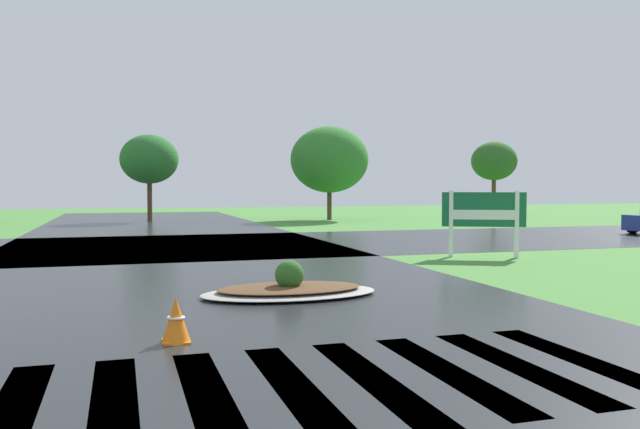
{
  "coord_description": "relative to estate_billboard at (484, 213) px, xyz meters",
  "views": [
    {
      "loc": [
        -1.72,
        -2.86,
        2.11
      ],
      "look_at": [
        3.11,
        12.93,
        1.38
      ],
      "focal_mm": 36.79,
      "sensor_mm": 36.0,
      "label": 1
    }
  ],
  "objects": [
    {
      "name": "asphalt_roadway",
      "position": [
        -8.47,
        -4.07,
        -1.3
      ],
      "size": [
        11.42,
        80.0,
        0.01
      ],
      "primitive_type": "cube",
      "color": "#232628",
      "rests_on": "ground"
    },
    {
      "name": "asphalt_cross_road",
      "position": [
        -8.47,
        6.32,
        -1.3
      ],
      "size": [
        90.0,
        10.28,
        0.01
      ],
      "primitive_type": "cube",
      "color": "#232628",
      "rests_on": "ground"
    },
    {
      "name": "crosswalk_stripes",
      "position": [
        -8.47,
        -10.34,
        -1.3
      ],
      "size": [
        7.65,
        3.26,
        0.01
      ],
      "color": "white",
      "rests_on": "ground"
    },
    {
      "name": "estate_billboard",
      "position": [
        0.0,
        0.0,
        0.0
      ],
      "size": [
        2.21,
        1.11,
        1.96
      ],
      "rotation": [
        0.0,
        0.0,
        2.7
      ],
      "color": "white",
      "rests_on": "ground"
    },
    {
      "name": "median_island",
      "position": [
        -7.11,
        -4.83,
        -1.17
      ],
      "size": [
        3.42,
        1.92,
        0.68
      ],
      "color": "#9E9B93",
      "rests_on": "ground"
    },
    {
      "name": "traffic_cone",
      "position": [
        -9.5,
        -8.03,
        -1.01
      ],
      "size": [
        0.39,
        0.39,
        0.61
      ],
      "color": "orange",
      "rests_on": "ground"
    },
    {
      "name": "background_treeline",
      "position": [
        -8.17,
        21.73,
        2.55
      ],
      "size": [
        46.6,
        5.52,
        5.97
      ],
      "color": "#4C3823",
      "rests_on": "ground"
    }
  ]
}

